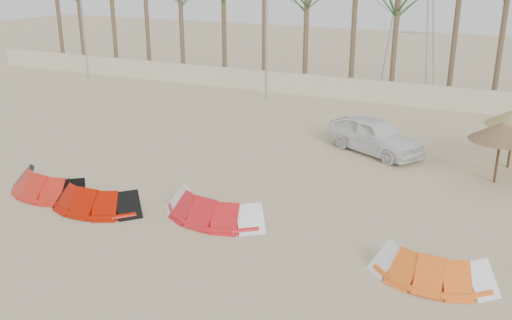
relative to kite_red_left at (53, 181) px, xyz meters
The scene contains 10 objects.
ground 7.41m from the kite_red_left, 23.70° to the right, with size 120.00×120.00×0.00m, color tan.
boundary_wall 20.20m from the kite_red_left, 70.40° to the left, with size 60.00×0.30×1.30m, color beige.
lamp_b 17.86m from the kite_red_left, 87.27° to the left, with size 1.25×0.14×11.00m.
pylon 26.21m from the kite_red_left, 72.74° to the left, with size 3.00×3.00×14.00m, color #A5A8AD, non-canonical shape.
kite_red_left is the anchor object (origin of this frame).
kite_red_mid 2.43m from the kite_red_left, ahead, with size 3.57×1.69×0.90m.
kite_red_right 6.49m from the kite_red_left, ahead, with size 3.82×1.87×0.90m.
kite_orange 13.56m from the kite_red_left, ahead, with size 3.20×1.56×0.90m.
parasol_mid 16.66m from the kite_red_left, 28.85° to the left, with size 2.35×2.35×2.38m.
car 13.45m from the kite_red_left, 45.32° to the left, with size 1.84×4.57×1.56m, color white.
Camera 1 is at (8.28, -11.32, 8.01)m, focal length 40.00 mm.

